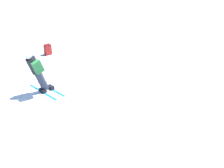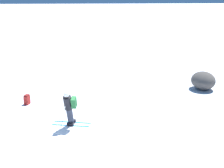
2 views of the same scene
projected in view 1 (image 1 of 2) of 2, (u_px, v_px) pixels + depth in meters
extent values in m
plane|color=white|center=(37.00, 97.00, 10.91)|extent=(300.00, 300.00, 0.00)
cube|color=#1E7AC6|center=(51.00, 89.00, 11.42)|extent=(0.46, 1.60, 0.01)
cube|color=#1E7AC6|center=(43.00, 92.00, 11.20)|extent=(0.46, 1.60, 0.01)
cube|color=black|center=(51.00, 87.00, 11.39)|extent=(0.20, 0.30, 0.12)
cube|color=black|center=(42.00, 91.00, 11.17)|extent=(0.20, 0.30, 0.12)
cylinder|color=#2D3342|center=(41.00, 80.00, 10.98)|extent=(0.55, 0.37, 0.81)
cylinder|color=black|center=(34.00, 65.00, 10.54)|extent=(0.59, 0.45, 0.68)
sphere|color=tan|center=(29.00, 56.00, 10.28)|extent=(0.32, 0.27, 0.28)
sphere|color=silver|center=(29.00, 55.00, 10.26)|extent=(0.37, 0.31, 0.32)
cube|color=#236633|center=(38.00, 67.00, 10.36)|extent=(0.44, 0.27, 0.51)
cylinder|color=#B7B7BC|center=(46.00, 72.00, 11.37)|extent=(0.93, 0.33, 1.19)
cylinder|color=#B7B7BC|center=(26.00, 81.00, 10.88)|extent=(0.11, 0.52, 1.03)
cube|color=#AD231E|center=(48.00, 50.00, 14.34)|extent=(0.36, 0.31, 0.44)
cube|color=maroon|center=(47.00, 45.00, 14.23)|extent=(0.32, 0.28, 0.06)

